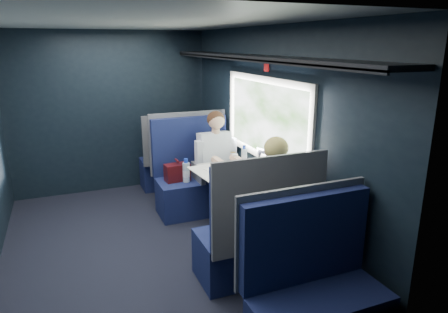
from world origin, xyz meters
name	(u,v)px	position (x,y,z in m)	size (l,w,h in m)	color
ground	(145,252)	(0.00, 0.00, -0.01)	(2.80, 4.20, 0.01)	black
room_shell	(139,113)	(0.02, 0.00, 1.48)	(3.00, 4.40, 2.40)	black
table	(235,180)	(1.03, 0.00, 0.66)	(0.62, 1.00, 0.74)	#54565E
seat_bay_near	(194,179)	(0.84, 0.87, 0.42)	(1.04, 0.62, 1.26)	#0D133C
seat_bay_far	(255,238)	(0.85, -0.87, 0.41)	(1.04, 0.62, 1.26)	#0D133C
seat_row_front	(176,161)	(0.85, 1.80, 0.41)	(1.04, 0.51, 1.16)	#0D133C
seat_row_back	(314,296)	(0.85, -1.80, 0.41)	(1.04, 0.51, 1.16)	#0D133C
man	(218,158)	(1.10, 0.70, 0.72)	(0.53, 0.56, 1.32)	black
woman	(272,196)	(1.10, -0.71, 0.73)	(0.53, 0.56, 1.32)	black
papers	(226,174)	(0.93, 0.03, 0.74)	(0.58, 0.84, 0.01)	white
laptop	(264,166)	(1.35, -0.07, 0.81)	(0.36, 0.40, 0.25)	silver
bottle_small	(244,156)	(1.27, 0.28, 0.84)	(0.07, 0.07, 0.23)	silver
cup	(235,158)	(1.23, 0.44, 0.78)	(0.07, 0.07, 0.09)	white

